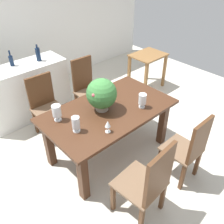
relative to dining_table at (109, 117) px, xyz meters
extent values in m
plane|color=beige|center=(0.00, 0.01, -0.64)|extent=(7.04, 7.04, 0.00)
cube|color=white|center=(0.00, 2.61, 0.66)|extent=(6.40, 0.10, 2.60)
cube|color=#422616|center=(0.00, 0.00, 0.11)|extent=(1.73, 1.00, 0.04)
cube|color=#422616|center=(-0.74, -0.37, -0.27)|extent=(0.10, 0.10, 0.73)
cube|color=#422616|center=(0.74, -0.37, -0.27)|extent=(0.10, 0.10, 0.73)
cube|color=#422616|center=(-0.74, 0.37, -0.27)|extent=(0.10, 0.10, 0.73)
cube|color=#422616|center=(0.74, 0.37, -0.27)|extent=(0.10, 0.10, 0.73)
cube|color=#4C2D19|center=(0.21, 0.75, -0.42)|extent=(0.05, 0.05, 0.43)
cube|color=#4C2D19|center=(0.55, 0.73, -0.42)|extent=(0.05, 0.05, 0.43)
cube|color=#4C2D19|center=(0.23, 1.10, -0.42)|extent=(0.05, 0.05, 0.43)
cube|color=#4C2D19|center=(0.57, 1.09, -0.42)|extent=(0.05, 0.05, 0.43)
cube|color=brown|center=(0.39, 0.92, -0.19)|extent=(0.43, 0.45, 0.03)
cube|color=#4C2D19|center=(0.40, 1.11, 0.10)|extent=(0.38, 0.06, 0.56)
cube|color=#4C2D19|center=(-0.58, 0.73, -0.42)|extent=(0.05, 0.05, 0.43)
cube|color=#4C2D19|center=(-0.21, 0.71, -0.42)|extent=(0.05, 0.05, 0.43)
cube|color=#4C2D19|center=(-0.57, 1.12, -0.42)|extent=(0.05, 0.05, 0.43)
cube|color=#4C2D19|center=(-0.20, 1.11, -0.42)|extent=(0.05, 0.05, 0.43)
cube|color=brown|center=(-0.39, 0.92, -0.19)|extent=(0.46, 0.49, 0.03)
cube|color=#4C2D19|center=(-0.38, 1.13, 0.07)|extent=(0.41, 0.06, 0.51)
cube|color=#4C2D19|center=(0.56, -0.74, -0.42)|extent=(0.04, 0.04, 0.43)
cube|color=#4C2D19|center=(0.22, -0.74, -0.42)|extent=(0.04, 0.04, 0.43)
cube|color=#4C2D19|center=(0.56, -1.09, -0.42)|extent=(0.04, 0.04, 0.43)
cube|color=#4C2D19|center=(0.22, -1.10, -0.42)|extent=(0.04, 0.04, 0.43)
cube|color=brown|center=(0.39, -0.92, -0.19)|extent=(0.41, 0.43, 0.03)
cube|color=#4C2D19|center=(0.39, -1.11, 0.09)|extent=(0.38, 0.04, 0.53)
cube|color=#4C2D19|center=(-0.21, -0.71, -0.42)|extent=(0.05, 0.05, 0.43)
cube|color=#4C2D19|center=(-0.60, -0.74, -0.42)|extent=(0.05, 0.05, 0.43)
cube|color=#4C2D19|center=(-0.18, -1.10, -0.42)|extent=(0.05, 0.05, 0.43)
cube|color=#4C2D19|center=(-0.57, -1.13, -0.42)|extent=(0.05, 0.05, 0.43)
cube|color=brown|center=(-0.39, -0.92, -0.19)|extent=(0.50, 0.51, 0.03)
cube|color=#4C2D19|center=(-0.37, -1.13, 0.12)|extent=(0.43, 0.07, 0.60)
cylinder|color=gray|center=(-0.07, 0.06, 0.18)|extent=(0.16, 0.16, 0.09)
sphere|color=#387538|center=(-0.07, 0.06, 0.37)|extent=(0.39, 0.39, 0.39)
sphere|color=#C64C56|center=(-0.22, 0.01, 0.43)|extent=(0.05, 0.05, 0.05)
sphere|color=#C64C56|center=(-0.19, 0.07, 0.40)|extent=(0.05, 0.05, 0.05)
sphere|color=#C64C56|center=(-0.16, 0.11, 0.48)|extent=(0.04, 0.04, 0.04)
cylinder|color=silver|center=(-0.57, -0.08, 0.14)|extent=(0.09, 0.09, 0.01)
cylinder|color=silver|center=(-0.57, -0.08, 0.16)|extent=(0.03, 0.03, 0.04)
cylinder|color=silver|center=(-0.57, -0.08, 0.25)|extent=(0.09, 0.09, 0.15)
cylinder|color=silver|center=(-0.62, 0.25, 0.14)|extent=(0.09, 0.09, 0.01)
cylinder|color=silver|center=(-0.62, 0.25, 0.17)|extent=(0.03, 0.03, 0.05)
cylinder|color=silver|center=(-0.62, 0.25, 0.27)|extent=(0.11, 0.11, 0.15)
cylinder|color=silver|center=(0.35, -0.26, 0.14)|extent=(0.08, 0.08, 0.01)
cylinder|color=silver|center=(0.35, -0.26, 0.17)|extent=(0.03, 0.03, 0.05)
cylinder|color=silver|center=(0.35, -0.26, 0.26)|extent=(0.10, 0.10, 0.14)
cylinder|color=silver|center=(-0.31, -0.33, 0.13)|extent=(0.06, 0.06, 0.00)
cylinder|color=silver|center=(-0.31, -0.33, 0.17)|extent=(0.01, 0.01, 0.07)
cone|color=silver|center=(-0.31, -0.33, 0.25)|extent=(0.07, 0.07, 0.08)
cube|color=silver|center=(-0.39, 1.66, -0.17)|extent=(1.40, 0.52, 0.94)
cylinder|color=#0F1E38|center=(-0.07, 1.65, 0.41)|extent=(0.08, 0.08, 0.21)
cylinder|color=#0F1E38|center=(-0.07, 1.65, 0.55)|extent=(0.03, 0.03, 0.06)
cylinder|color=#0F1E38|center=(-0.48, 1.76, 0.38)|extent=(0.07, 0.07, 0.16)
cylinder|color=#0F1E38|center=(-0.48, 1.76, 0.51)|extent=(0.03, 0.03, 0.09)
cube|color=brown|center=(1.90, 0.94, 0.07)|extent=(0.66, 0.53, 0.02)
cube|color=brown|center=(1.61, 0.71, -0.29)|extent=(0.05, 0.05, 0.70)
cube|color=brown|center=(2.19, 0.71, -0.29)|extent=(0.05, 0.05, 0.70)
cube|color=brown|center=(1.61, 1.16, -0.29)|extent=(0.05, 0.05, 0.70)
cube|color=brown|center=(2.19, 1.16, -0.29)|extent=(0.05, 0.05, 0.70)
camera|label=1|loc=(-1.75, -1.97, 1.95)|focal=39.26mm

